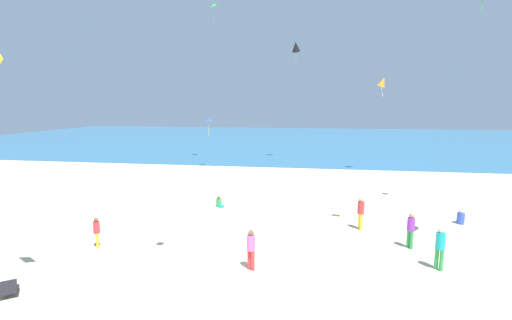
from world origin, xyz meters
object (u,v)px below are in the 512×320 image
object	(u,v)px
person_0	(461,218)
person_6	(219,203)
beach_chair_mid_beach	(335,211)
person_4	(251,247)
person_1	(97,230)
person_3	(440,245)
kite_orange	(383,82)
kite_blue	(209,120)
person_2	(361,211)
person_5	(411,228)
kite_green	(214,5)
beach_chair_far_left	(8,289)
kite_black	(296,47)

from	to	relation	value
person_0	person_6	xyz separation A→B (m)	(-13.38, 1.03, -0.04)
beach_chair_mid_beach	person_4	xyz separation A→B (m)	(-3.57, -7.35, 0.65)
person_1	person_3	world-z (taller)	person_3
person_3	person_4	bearing A→B (deg)	144.52
kite_orange	kite_blue	bearing A→B (deg)	179.70
person_1	person_6	distance (m)	7.85
person_2	person_5	xyz separation A→B (m)	(1.82, -2.09, -0.04)
person_0	kite_blue	world-z (taller)	kite_blue
person_4	person_5	xyz separation A→B (m)	(6.51, 3.06, 0.01)
kite_green	beach_chair_far_left	bearing A→B (deg)	-89.39
person_4	kite_orange	bearing A→B (deg)	-174.45
kite_orange	kite_black	distance (m)	10.54
person_2	kite_blue	bearing A→B (deg)	114.76
beach_chair_far_left	kite_black	distance (m)	32.65
person_4	person_6	xyz separation A→B (m)	(-3.33, 7.94, -0.65)
beach_chair_mid_beach	person_2	distance (m)	2.56
beach_chair_mid_beach	kite_green	size ratio (longest dim) A/B	0.36
person_2	kite_black	size ratio (longest dim) A/B	0.77
person_1	kite_green	bearing A→B (deg)	-125.32
person_0	person_1	distance (m)	18.03
person_1	kite_orange	xyz separation A→B (m)	(15.23, 19.55, 7.38)
kite_green	kite_blue	size ratio (longest dim) A/B	1.08
person_3	beach_chair_far_left	bearing A→B (deg)	151.85
person_4	person_3	bearing A→B (deg)	126.15
person_1	person_3	size ratio (longest dim) A/B	0.81
person_1	kite_green	distance (m)	27.26
beach_chair_mid_beach	kite_blue	bearing A→B (deg)	137.17
kite_green	person_6	bearing A→B (deg)	-74.12
person_4	kite_black	bearing A→B (deg)	-153.37
person_4	kite_orange	xyz separation A→B (m)	(8.23, 20.56, 7.27)
person_3	person_4	world-z (taller)	person_3
person_6	person_0	bearing A→B (deg)	38.00
person_0	beach_chair_far_left	bearing A→B (deg)	139.42
beach_chair_far_left	person_5	world-z (taller)	person_5
person_0	kite_black	distance (m)	24.70
person_0	person_1	world-z (taller)	person_1
person_3	kite_blue	xyz separation A→B (m)	(-14.70, 19.55, 3.76)
beach_chair_mid_beach	beach_chair_far_left	xyz separation A→B (m)	(-11.07, -10.46, 0.01)
person_1	person_6	xyz separation A→B (m)	(3.66, 6.93, -0.53)
person_6	kite_orange	size ratio (longest dim) A/B	0.40
beach_chair_mid_beach	person_6	bearing A→B (deg)	-177.89
person_5	kite_black	distance (m)	26.51
person_6	kite_blue	bearing A→B (deg)	151.24
beach_chair_mid_beach	person_5	world-z (taller)	person_5
person_0	person_6	distance (m)	13.41
person_3	kite_blue	world-z (taller)	kite_blue
person_3	kite_green	size ratio (longest dim) A/B	0.91
person_2	kite_green	world-z (taller)	kite_green
kite_blue	person_2	bearing A→B (deg)	-51.43
beach_chair_mid_beach	person_5	size ratio (longest dim) A/B	0.42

